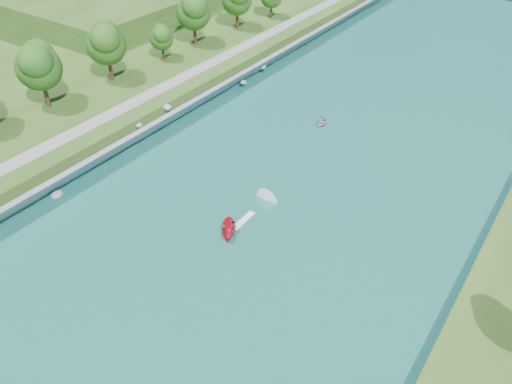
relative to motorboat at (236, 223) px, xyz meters
The scene contains 7 objects.
ground 12.15m from the motorboat, 88.40° to the right, with size 260.00×260.00×0.00m, color #2D5119.
river_water 7.92m from the motorboat, 87.54° to the left, with size 55.00×240.00×0.10m, color #17555A.
berm_west 50.29m from the motorboat, behind, with size 45.00×240.00×3.50m, color #2D5119.
riprap_bank 26.40m from the motorboat, 165.38° to the left, with size 3.78×236.00×4.05m.
riverside_path 33.23m from the motorboat, 166.24° to the left, with size 3.00×200.00×0.10m, color gray.
motorboat is the anchor object (origin of this frame).
raft 31.21m from the motorboat, 97.98° to the left, with size 3.19×3.84×1.59m.
Camera 1 is at (30.40, -27.24, 43.40)m, focal length 35.00 mm.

